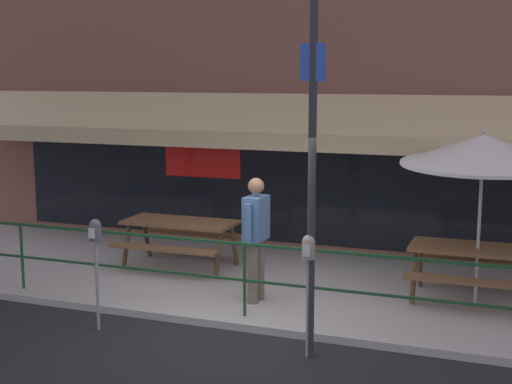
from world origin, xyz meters
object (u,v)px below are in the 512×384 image
(patio_umbrella_centre, at_px, (483,151))
(pedestrian_walking, at_px, (256,233))
(parking_meter_near, at_px, (95,241))
(picnic_table_centre, at_px, (477,259))
(street_sign_pole, at_px, (312,151))
(parking_meter_far, at_px, (308,259))
(picnic_table_left, at_px, (180,230))

(patio_umbrella_centre, height_order, pedestrian_walking, patio_umbrella_centre)
(parking_meter_near, bearing_deg, pedestrian_walking, 43.31)
(picnic_table_centre, xyz_separation_m, street_sign_pole, (-1.67, -2.40, 1.65))
(parking_meter_near, height_order, parking_meter_far, same)
(patio_umbrella_centre, bearing_deg, parking_meter_far, -125.48)
(parking_meter_far, bearing_deg, picnic_table_centre, 55.14)
(picnic_table_left, distance_m, parking_meter_near, 2.73)
(pedestrian_walking, distance_m, parking_meter_far, 1.81)
(street_sign_pole, bearing_deg, parking_meter_far, -126.94)
(parking_meter_near, bearing_deg, picnic_table_left, 93.72)
(patio_umbrella_centre, distance_m, parking_meter_near, 5.14)
(picnic_table_left, relative_size, picnic_table_centre, 1.00)
(picnic_table_centre, bearing_deg, pedestrian_walking, -160.21)
(pedestrian_walking, distance_m, street_sign_pole, 2.22)
(picnic_table_left, bearing_deg, parking_meter_far, -42.22)
(pedestrian_walking, relative_size, street_sign_pole, 0.37)
(patio_umbrella_centre, distance_m, pedestrian_walking, 3.20)
(patio_umbrella_centre, xyz_separation_m, street_sign_pole, (-1.67, -2.34, 0.17))
(picnic_table_centre, relative_size, street_sign_pole, 0.39)
(picnic_table_left, height_order, street_sign_pole, street_sign_pole)
(pedestrian_walking, bearing_deg, picnic_table_centre, 19.79)
(parking_meter_far, height_order, street_sign_pole, street_sign_pole)
(picnic_table_centre, xyz_separation_m, patio_umbrella_centre, (0.00, -0.05, 1.47))
(patio_umbrella_centre, height_order, parking_meter_far, patio_umbrella_centre)
(parking_meter_near, distance_m, parking_meter_far, 2.71)
(picnic_table_centre, bearing_deg, street_sign_pole, -124.84)
(picnic_table_centre, relative_size, patio_umbrella_centre, 0.76)
(patio_umbrella_centre, bearing_deg, picnic_table_left, 176.94)
(picnic_table_centre, xyz_separation_m, parking_meter_far, (-1.69, -2.43, 0.44))
(picnic_table_centre, bearing_deg, picnic_table_left, 177.62)
(parking_meter_near, height_order, street_sign_pole, street_sign_pole)
(patio_umbrella_centre, relative_size, parking_meter_near, 1.67)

